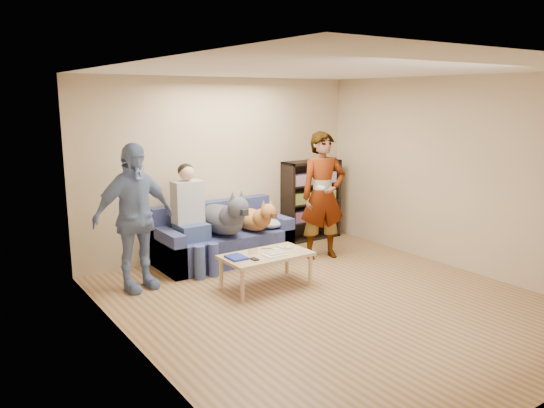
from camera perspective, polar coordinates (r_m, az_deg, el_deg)
ground at (r=6.25m, az=6.34°, el=-10.40°), size 5.00×5.00×0.00m
ceiling at (r=5.81m, az=6.92°, el=14.15°), size 5.00×5.00×0.00m
wall_back at (r=7.92m, az=-5.34°, el=4.03°), size 4.50×0.00×4.50m
wall_left at (r=4.75m, az=-14.34°, el=-1.30°), size 0.00×5.00×5.00m
wall_right at (r=7.55m, az=19.65°, el=3.03°), size 0.00×5.00×5.00m
blanket at (r=7.79m, az=-0.03°, el=-2.14°), size 0.36×0.30×0.12m
person_standing_right at (r=7.68m, az=5.51°, el=0.90°), size 0.77×0.62×1.84m
person_standing_left at (r=6.56m, az=-14.62°, el=-1.42°), size 1.11×0.62×1.80m
held_controller at (r=7.37m, az=5.33°, el=1.82°), size 0.05×0.13×0.03m
notebook_blue at (r=6.39m, az=-3.87°, el=-5.75°), size 0.20×0.26×0.03m
papers at (r=6.50m, az=0.24°, el=-5.46°), size 0.26×0.20×0.02m
magazine at (r=6.53m, az=0.36°, el=-5.26°), size 0.22×0.17×0.01m
camera_silver at (r=6.58m, az=-2.08°, el=-5.09°), size 0.11×0.06×0.05m
controller_a at (r=6.78m, az=0.88°, el=-4.67°), size 0.04×0.13×0.03m
controller_b at (r=6.76m, az=1.83°, el=-4.72°), size 0.09×0.06×0.03m
headphone_cup_a at (r=6.64m, az=0.91°, el=-5.06°), size 0.07×0.07×0.02m
headphone_cup_b at (r=6.71m, az=0.52°, el=-4.90°), size 0.07×0.07×0.02m
pen_orange at (r=6.42m, az=0.03°, el=-5.72°), size 0.13×0.06×0.01m
pen_black at (r=6.76m, az=-0.63°, el=-4.82°), size 0.13×0.08×0.01m
wallet at (r=6.33m, az=-1.90°, el=-5.95°), size 0.07×0.12×0.02m
sofa at (r=7.66m, az=-5.35°, el=-4.02°), size 1.90×0.85×0.82m
person_seated at (r=7.19m, az=-8.69°, el=-1.08°), size 0.40×0.73×1.47m
dog_gray at (r=7.40m, az=-5.21°, el=-1.48°), size 0.47×1.28×0.68m
dog_tan at (r=7.60m, az=-1.93°, el=-1.55°), size 0.36×1.14×0.52m
coffee_table at (r=6.57m, az=-0.62°, el=-5.77°), size 1.10×0.60×0.42m
bookshelf at (r=8.74m, az=4.19°, el=0.62°), size 1.00×0.34×1.30m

